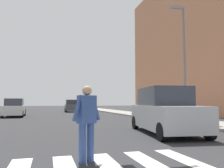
# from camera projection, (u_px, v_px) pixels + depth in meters

# --- Properties ---
(ground_plane) EXTENTS (140.00, 140.00, 0.00)m
(ground_plane) POSITION_uv_depth(u_px,v_px,m) (51.00, 114.00, 27.05)
(ground_plane) COLOR #2D2D30
(sidewalk_right) EXTENTS (3.00, 64.00, 0.15)m
(sidewalk_right) POSITION_uv_depth(u_px,v_px,m) (124.00, 113.00, 27.48)
(sidewalk_right) COLOR #9E9991
(sidewalk_right) RESTS_ON ground_plane
(street_lamp_right) EXTENTS (1.02, 0.24, 7.50)m
(street_lamp_right) POSITION_uv_depth(u_px,v_px,m) (183.00, 52.00, 14.64)
(street_lamp_right) COLOR slate
(street_lamp_right) RESTS_ON sidewalk_right
(pedestrian_performer) EXTENTS (0.71, 0.41, 1.69)m
(pedestrian_performer) POSITION_uv_depth(u_px,v_px,m) (87.00, 120.00, 5.03)
(pedestrian_performer) COLOR #334C8C
(pedestrian_performer) RESTS_ON ground_plane
(suv_crossing) EXTENTS (2.52, 4.81, 1.97)m
(suv_crossing) POSITION_uv_depth(u_px,v_px,m) (165.00, 111.00, 9.72)
(suv_crossing) COLOR #B7B7BC
(suv_crossing) RESTS_ON ground_plane
(sedan_midblock) EXTENTS (1.90, 4.39, 1.68)m
(sedan_midblock) POSITION_uv_depth(u_px,v_px,m) (14.00, 108.00, 21.05)
(sedan_midblock) COLOR silver
(sedan_midblock) RESTS_ON ground_plane
(sedan_distant) EXTENTS (1.99, 4.38, 1.73)m
(sedan_distant) POSITION_uv_depth(u_px,v_px,m) (72.00, 106.00, 32.37)
(sedan_distant) COLOR #474C51
(sedan_distant) RESTS_ON ground_plane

